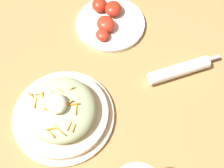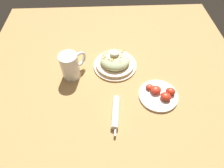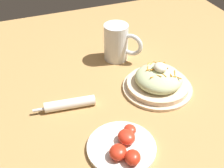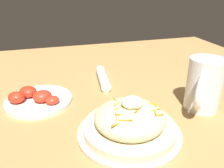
{
  "view_description": "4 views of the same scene",
  "coord_description": "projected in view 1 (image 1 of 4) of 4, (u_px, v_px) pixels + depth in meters",
  "views": [
    {
      "loc": [
        -0.26,
        0.1,
        0.64
      ],
      "look_at": [
        0.01,
        -0.03,
        0.07
      ],
      "focal_mm": 46.88,
      "sensor_mm": 36.0,
      "label": 1
    },
    {
      "loc": [
        -0.04,
        -0.64,
        0.77
      ],
      "look_at": [
        -0.01,
        -0.07,
        0.05
      ],
      "focal_mm": 30.86,
      "sensor_mm": 36.0,
      "label": 2
    },
    {
      "loc": [
        0.7,
        -0.34,
        0.63
      ],
      "look_at": [
        0.01,
        -0.07,
        0.06
      ],
      "focal_mm": 47.57,
      "sensor_mm": 36.0,
      "label": 3
    },
    {
      "loc": [
        0.17,
        0.49,
        0.32
      ],
      "look_at": [
        0.02,
        -0.04,
        0.07
      ],
      "focal_mm": 36.72,
      "sensor_mm": 36.0,
      "label": 4
    }
  ],
  "objects": [
    {
      "name": "napkin_roll",
      "position": [
        179.0,
        69.0,
        0.72
      ],
      "size": [
        0.05,
        0.2,
        0.03
      ],
      "color": "white",
      "rests_on": "ground_plane"
    },
    {
      "name": "tomato_plate",
      "position": [
        109.0,
        21.0,
        0.8
      ],
      "size": [
        0.19,
        0.19,
        0.04
      ],
      "color": "white",
      "rests_on": "ground_plane"
    },
    {
      "name": "ground_plane",
      "position": [
        103.0,
        106.0,
        0.69
      ],
      "size": [
        1.43,
        1.43,
        0.0
      ],
      "primitive_type": "plane",
      "color": "#B2844C"
    },
    {
      "name": "salad_plate",
      "position": [
        62.0,
        112.0,
        0.65
      ],
      "size": [
        0.24,
        0.24,
        0.1
      ],
      "color": "beige",
      "rests_on": "ground_plane"
    }
  ]
}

